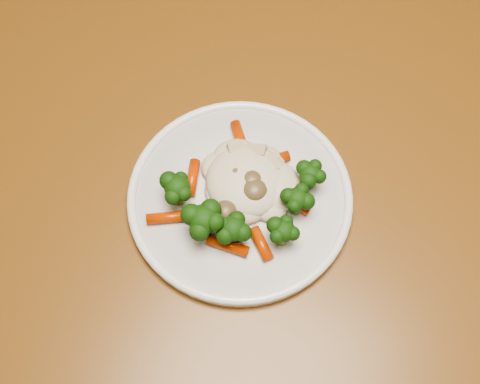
{
  "coord_description": "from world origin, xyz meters",
  "views": [
    {
      "loc": [
        -0.05,
        -0.48,
        1.35
      ],
      "look_at": [
        -0.2,
        -0.23,
        0.77
      ],
      "focal_mm": 45.0,
      "sensor_mm": 36.0,
      "label": 1
    }
  ],
  "objects": [
    {
      "name": "dining_table",
      "position": [
        -0.13,
        -0.21,
        0.65
      ],
      "size": [
        1.31,
        0.95,
        0.75
      ],
      "rotation": [
        0.0,
        0.0,
        -0.12
      ],
      "color": "brown",
      "rests_on": "ground"
    },
    {
      "name": "plate",
      "position": [
        -0.2,
        -0.23,
        0.76
      ],
      "size": [
        0.24,
        0.24,
        0.01
      ],
      "primitive_type": "cylinder",
      "color": "white",
      "rests_on": "dining_table"
    },
    {
      "name": "meal",
      "position": [
        -0.19,
        -0.23,
        0.78
      ],
      "size": [
        0.16,
        0.16,
        0.05
      ],
      "color": "beige",
      "rests_on": "plate"
    }
  ]
}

